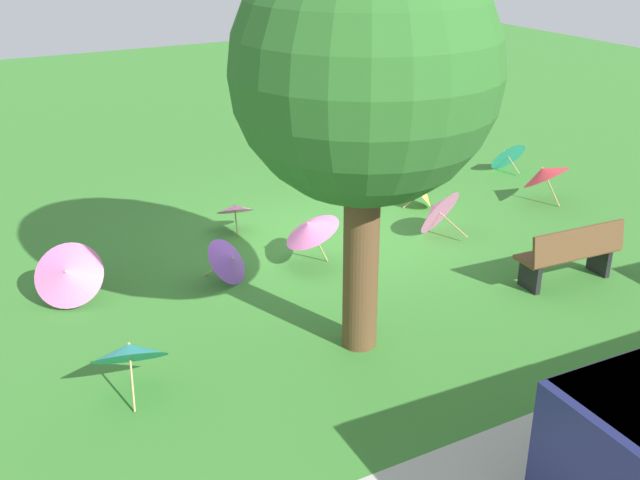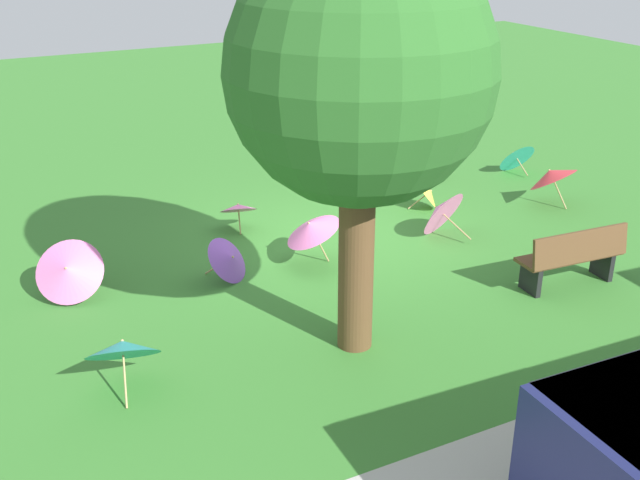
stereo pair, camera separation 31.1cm
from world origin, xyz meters
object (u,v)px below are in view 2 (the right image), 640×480
at_px(parasol_pink_3, 440,211).
at_px(parasol_orange_1, 346,144).
at_px(shade_tree, 360,74).
at_px(parasol_teal_3, 515,156).
at_px(parasol_pink_2, 423,137).
at_px(parasol_pink_0, 238,208).
at_px(parasol_red_0, 551,175).
at_px(parasol_purple_0, 230,259).
at_px(parasol_teal_0, 123,348).
at_px(parasol_pink_5, 311,228).
at_px(parasol_yellow_1, 350,159).
at_px(parasol_pink_1, 425,156).
at_px(park_bench, 573,257).
at_px(parasol_pink_4, 68,270).
at_px(parasol_yellow_0, 428,193).

distance_m(parasol_pink_3, parasol_orange_1, 4.29).
distance_m(shade_tree, parasol_teal_3, 8.23).
bearing_deg(parasol_pink_2, parasol_pink_3, 59.12).
relative_size(parasol_pink_0, parasol_red_0, 0.65).
height_order(parasol_pink_2, parasol_purple_0, parasol_pink_2).
distance_m(shade_tree, parasol_orange_1, 8.10).
bearing_deg(parasol_pink_0, parasol_teal_0, 53.11).
height_order(parasol_teal_3, parasol_pink_5, parasol_pink_5).
relative_size(shade_tree, parasol_yellow_1, 4.47).
xyz_separation_m(parasol_pink_1, parasol_yellow_1, (1.52, -0.43, 0.03)).
relative_size(parasol_orange_1, parasol_teal_3, 0.85).
bearing_deg(parasol_purple_0, parasol_pink_3, 179.85).
distance_m(park_bench, shade_tree, 4.57).
bearing_deg(parasol_pink_3, parasol_pink_0, -30.47).
bearing_deg(parasol_orange_1, parasol_purple_0, 44.95).
bearing_deg(parasol_orange_1, parasol_teal_3, 140.80).
distance_m(parasol_red_0, parasol_pink_3, 2.62).
height_order(parasol_pink_0, parasol_pink_4, parasol_pink_4).
xyz_separation_m(shade_tree, parasol_yellow_1, (-3.02, -5.58, -2.94)).
height_order(parasol_purple_0, parasol_pink_3, parasol_pink_3).
xyz_separation_m(parasol_yellow_0, parasol_yellow_1, (0.47, -2.07, 0.12)).
bearing_deg(parasol_pink_2, parasol_teal_3, 110.82).
relative_size(shade_tree, parasol_pink_0, 6.50).
bearing_deg(shade_tree, parasol_red_0, -154.48).
distance_m(parasol_teal_3, parasol_pink_5, 6.05).
xyz_separation_m(parasol_pink_3, parasol_teal_3, (-3.30, -2.03, -0.07)).
height_order(parasol_pink_3, parasol_pink_5, parasol_pink_3).
bearing_deg(parasol_pink_3, parasol_orange_1, -97.69).
bearing_deg(parasol_yellow_1, parasol_red_0, 131.01).
bearing_deg(parasol_orange_1, parasol_yellow_0, 89.34).
height_order(park_bench, parasol_pink_5, park_bench).
height_order(parasol_purple_0, parasol_pink_4, parasol_pink_4).
height_order(park_bench, parasol_pink_4, park_bench).
bearing_deg(shade_tree, parasol_pink_5, -103.56).
distance_m(parasol_red_0, parasol_yellow_1, 3.88).
bearing_deg(parasol_red_0, parasol_pink_4, -1.02).
bearing_deg(parasol_pink_5, parasol_yellow_1, -127.28).
xyz_separation_m(parasol_pink_2, parasol_pink_3, (2.49, 4.16, 0.10)).
xyz_separation_m(parasol_pink_0, parasol_red_0, (-5.49, 1.44, 0.17)).
xyz_separation_m(parasol_yellow_1, parasol_orange_1, (-0.51, -1.08, -0.04)).
bearing_deg(parasol_pink_5, parasol_orange_1, -124.55).
height_order(shade_tree, parasol_teal_0, shade_tree).
xyz_separation_m(parasol_purple_0, parasol_orange_1, (-4.25, -4.24, 0.05)).
relative_size(parasol_yellow_0, parasol_yellow_1, 0.66).
relative_size(park_bench, parasol_yellow_0, 2.28).
bearing_deg(parasol_pink_3, parasol_purple_0, -0.15).
bearing_deg(parasol_orange_1, shade_tree, 62.09).
bearing_deg(parasol_red_0, parasol_purple_0, 2.18).
bearing_deg(parasol_yellow_0, parasol_yellow_1, -77.16).
bearing_deg(parasol_pink_0, parasol_pink_4, 23.38).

